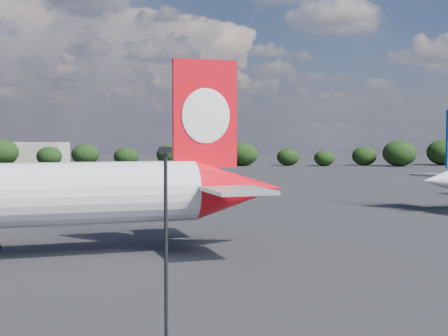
{
  "coord_description": "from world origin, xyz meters",
  "views": [
    {
      "loc": [
        16.3,
        -37.71,
        10.61
      ],
      "look_at": [
        16.0,
        12.0,
        8.0
      ],
      "focal_mm": 50.0,
      "sensor_mm": 36.0,
      "label": 1
    }
  ],
  "objects": [
    {
      "name": "ground",
      "position": [
        0.0,
        60.0,
        0.0
      ],
      "size": [
        500.0,
        500.0,
        0.0
      ],
      "primitive_type": "plane",
      "color": "black",
      "rests_on": "ground"
    },
    {
      "name": "terminal_building",
      "position": [
        -65.0,
        192.0,
        4.0
      ],
      "size": [
        42.0,
        16.0,
        8.0
      ],
      "color": "#A49C8D",
      "rests_on": "ground"
    },
    {
      "name": "highway_sign",
      "position": [
        -18.0,
        176.0,
        3.13
      ],
      "size": [
        6.0,
        0.3,
        4.5
      ],
      "color": "#156D2C",
      "rests_on": "ground"
    },
    {
      "name": "apron_lamp_post",
      "position": [
        13.67,
        -11.51,
        5.7
      ],
      "size": [
        0.55,
        0.3,
        10.13
      ],
      "color": "black",
      "rests_on": "ground"
    },
    {
      "name": "horizon_treeline",
      "position": [
        6.25,
        179.74,
        4.09
      ],
      "size": [
        205.05,
        17.73,
        9.33
      ],
      "color": "black",
      "rests_on": "ground"
    },
    {
      "name": "billboard_yellow",
      "position": [
        12.0,
        182.0,
        3.87
      ],
      "size": [
        5.0,
        0.3,
        5.5
      ],
      "color": "gold",
      "rests_on": "ground"
    }
  ]
}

